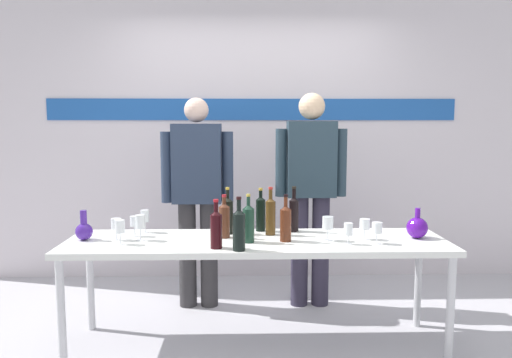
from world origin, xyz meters
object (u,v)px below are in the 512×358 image
Objects in this scene: display_table at (257,248)px; wine_bottle_6 at (261,212)px; wine_bottle_5 at (239,228)px; wine_glass_left_2 at (120,227)px; wine_bottle_7 at (248,222)px; wine_glass_right_3 at (365,225)px; wine_glass_right_0 at (328,223)px; decanter_blue_right at (417,227)px; decanter_blue_left at (84,230)px; wine_bottle_1 at (216,228)px; wine_glass_left_4 at (145,217)px; wine_bottle_8 at (294,213)px; wine_glass_right_1 at (377,228)px; presenter_left at (197,190)px; wine_bottle_2 at (228,214)px; wine_glass_right_2 at (348,230)px; wine_bottle_3 at (224,219)px; wine_glass_left_0 at (135,222)px; wine_glass_left_1 at (140,222)px; wine_glass_left_3 at (116,224)px; presenter_right at (311,186)px; wine_bottle_0 at (271,215)px; wine_bottle_4 at (286,222)px.

display_table is 0.32m from wine_bottle_6.
wine_bottle_5 is 0.77m from wine_glass_left_2.
wine_bottle_7 reaches higher than wine_glass_right_3.
wine_bottle_5 reaches higher than wine_glass_right_0.
decanter_blue_right is at bearing 3.52° from wine_glass_left_2.
decanter_blue_right reaches higher than display_table.
wine_bottle_1 reaches higher than decanter_blue_left.
wine_bottle_5 is 2.06× the size of wine_glass_left_4.
wine_bottle_8 is 0.62m from wine_glass_right_1.
presenter_left is at bearing 136.35° from wine_bottle_6.
wine_bottle_7 reaches higher than decanter_blue_left.
wine_glass_right_2 is at bearing -22.55° from wine_bottle_2.
wine_glass_right_3 is (0.96, 0.20, -0.03)m from wine_bottle_1.
wine_bottle_1 is at bearing -98.16° from wine_bottle_2.
wine_glass_right_0 is at bearing 163.33° from wine_glass_right_1.
wine_bottle_3 reaches higher than decanter_blue_left.
wine_glass_left_0 is 0.87× the size of wine_glass_left_4.
wine_bottle_5 is at bearing -162.48° from wine_glass_right_3.
wine_glass_left_1 is (-1.03, -0.25, -0.01)m from wine_bottle_8.
decanter_blue_right is at bearing 0.17° from wine_glass_left_3.
presenter_right is at bearing 39.98° from wine_bottle_2.
wine_glass_left_2 is at bearing -177.26° from wine_glass_right_0.
wine_bottle_0 reaches higher than wine_bottle_6.
wine_bottle_8 reaches higher than wine_glass_right_1.
decanter_blue_left is 1.75m from presenter_right.
wine_glass_right_0 reaches higher than wine_glass_right_2.
presenter_right reaches higher than wine_glass_left_2.
decanter_blue_left is 0.92m from wine_bottle_3.
decanter_blue_right reaches higher than wine_glass_left_0.
display_table is at bearing 6.70° from wine_glass_left_2.
wine_glass_left_1 reaches higher than display_table.
wine_bottle_1 is at bearing -140.01° from display_table.
wine_glass_left_3 is at bearing -131.75° from wine_glass_left_0.
presenter_left is 0.97m from wine_bottle_1.
wine_bottle_5 is 0.89m from wine_glass_right_1.
wine_bottle_8 is (0.32, 0.31, 0.00)m from wine_bottle_7.
wine_bottle_3 is 0.82m from wine_glass_right_2.
wine_bottle_4 reaches higher than wine_glass_right_2.
wine_bottle_7 is 0.87m from wine_glass_left_3.
presenter_right is 10.85× the size of wine_glass_right_0.
wine_glass_left_1 reaches higher than wine_glass_right_3.
wine_bottle_7 is 2.29× the size of wine_glass_right_3.
wine_glass_right_2 is (1.34, -0.13, -0.03)m from wine_glass_left_1.
decanter_blue_left is 0.61× the size of wine_bottle_2.
wine_bottle_3 is 0.59m from wine_glass_left_4.
display_table is 17.35× the size of wine_glass_left_3.
decanter_blue_left is at bearing -148.49° from wine_glass_left_4.
wine_glass_right_0 is 1.16× the size of wine_glass_right_3.
wine_bottle_5 is 0.83m from wine_glass_left_4.
wine_glass_left_2 is 0.98× the size of wine_glass_right_0.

